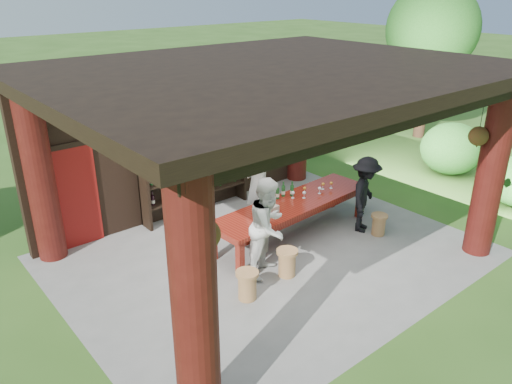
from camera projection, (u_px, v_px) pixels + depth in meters
ground at (269, 254)px, 9.40m from camera, size 90.00×90.00×0.00m
pavilion at (254, 141)px, 8.87m from camera, size 7.50×6.00×3.60m
wine_shelf at (195, 165)px, 10.70m from camera, size 2.53×0.38×2.22m
tasting_table at (293, 207)px, 9.83m from camera, size 3.74×1.18×0.75m
stool_near_left at (287, 262)px, 8.64m from camera, size 0.38×0.38×0.50m
stool_near_right at (379, 224)px, 10.06m from camera, size 0.34×0.34×0.44m
stool_far_left at (247, 284)px, 8.01m from camera, size 0.38×0.38×0.50m
host at (258, 183)px, 10.13m from camera, size 0.79×0.60×1.93m
guest_woman at (268, 227)px, 8.52m from camera, size 1.05×0.95×1.77m
guest_man at (365, 195)px, 10.04m from camera, size 1.18×1.00×1.58m
table_bottles at (284, 190)px, 9.97m from camera, size 0.41×0.18×0.31m
table_glasses at (313, 190)px, 10.17m from camera, size 1.04×0.27×0.15m
napkin_basket at (271, 209)px, 9.31m from camera, size 0.27×0.20×0.14m
shrubs at (318, 193)px, 10.76m from camera, size 14.84×8.62×1.36m
trees at (353, 53)px, 10.47m from camera, size 20.83×10.26×4.80m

